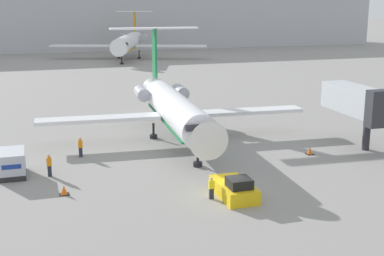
% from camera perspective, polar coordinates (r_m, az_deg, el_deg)
% --- Properties ---
extents(ground_plane, '(600.00, 600.00, 0.00)m').
position_cam_1_polar(ground_plane, '(39.68, 3.69, -7.34)').
color(ground_plane, gray).
extents(terminal_building, '(180.00, 16.80, 16.24)m').
position_cam_1_polar(terminal_building, '(155.23, -12.55, 11.16)').
color(terminal_building, '#B2B2B7').
rests_on(terminal_building, ground).
extents(airplane_main, '(27.83, 25.86, 10.80)m').
position_cam_1_polar(airplane_main, '(54.69, -1.88, 2.17)').
color(airplane_main, white).
rests_on(airplane_main, ground).
extents(pushback_tug, '(2.30, 4.63, 1.75)m').
position_cam_1_polar(pushback_tug, '(39.51, 4.52, -6.45)').
color(pushback_tug, yellow).
rests_on(pushback_tug, ground).
extents(luggage_cart, '(2.11, 3.47, 2.11)m').
position_cam_1_polar(luggage_cart, '(46.21, -18.65, -3.60)').
color(luggage_cart, '#232326').
rests_on(luggage_cart, ground).
extents(worker_near_tug, '(0.40, 0.24, 1.65)m').
position_cam_1_polar(worker_near_tug, '(38.96, 2.09, -6.38)').
color(worker_near_tug, '#232838').
rests_on(worker_near_tug, ground).
extents(worker_by_wing, '(0.40, 0.26, 1.87)m').
position_cam_1_polar(worker_by_wing, '(49.97, -11.81, -1.95)').
color(worker_by_wing, '#232838').
rests_on(worker_by_wing, ground).
extents(worker_on_apron, '(0.40, 0.26, 1.87)m').
position_cam_1_polar(worker_on_apron, '(45.20, -14.98, -3.80)').
color(worker_on_apron, '#232838').
rests_on(worker_on_apron, ground).
extents(traffic_cone_left, '(0.72, 0.72, 0.72)m').
position_cam_1_polar(traffic_cone_left, '(41.03, -13.49, -6.48)').
color(traffic_cone_left, black).
rests_on(traffic_cone_left, ground).
extents(traffic_cone_right, '(0.69, 0.69, 0.74)m').
position_cam_1_polar(traffic_cone_right, '(51.13, 12.46, -2.37)').
color(traffic_cone_right, black).
rests_on(traffic_cone_right, ground).
extents(airplane_parked_far_left, '(36.38, 28.53, 10.93)m').
position_cam_1_polar(airplane_parked_far_left, '(129.23, -6.83, 9.05)').
color(airplane_parked_far_left, white).
rests_on(airplane_parked_far_left, ground).
extents(jet_bridge, '(3.20, 9.22, 6.19)m').
position_cam_1_polar(jet_bridge, '(54.34, 17.45, 2.69)').
color(jet_bridge, '#2D2D33').
rests_on(jet_bridge, ground).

